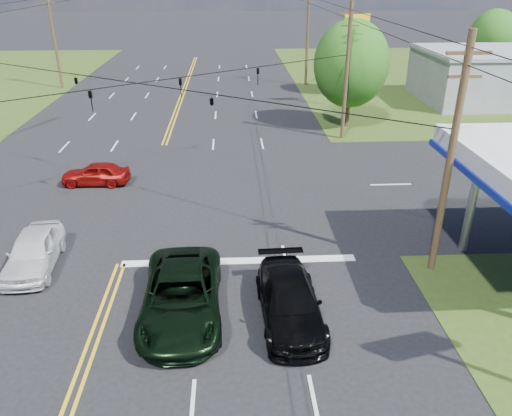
{
  "coord_description": "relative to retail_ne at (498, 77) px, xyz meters",
  "views": [
    {
      "loc": [
        4.77,
        -14.31,
        11.24
      ],
      "look_at": [
        5.83,
        6.0,
        1.56
      ],
      "focal_mm": 35.0,
      "sensor_mm": 36.0,
      "label": 1
    }
  ],
  "objects": [
    {
      "name": "ground",
      "position": [
        -30.0,
        -20.0,
        -2.2
      ],
      "size": [
        280.0,
        280.0,
        0.0
      ],
      "primitive_type": "plane",
      "color": "black",
      "rests_on": "ground"
    },
    {
      "name": "grass_ne",
      "position": [
        5.0,
        12.0,
        -2.2
      ],
      "size": [
        46.0,
        48.0,
        0.03
      ],
      "primitive_type": "cube",
      "color": "#2D4516",
      "rests_on": "ground"
    },
    {
      "name": "stop_bar",
      "position": [
        -25.0,
        -28.0,
        -2.2
      ],
      "size": [
        10.0,
        0.5,
        0.02
      ],
      "primitive_type": "cube",
      "color": "silver",
      "rests_on": "ground"
    },
    {
      "name": "retail_ne",
      "position": [
        0.0,
        0.0,
        0.0
      ],
      "size": [
        14.0,
        10.0,
        4.4
      ],
      "primitive_type": "cube",
      "color": "slate",
      "rests_on": "ground"
    },
    {
      "name": "pole_se",
      "position": [
        -17.0,
        -29.0,
        2.72
      ],
      "size": [
        1.6,
        0.28,
        9.5
      ],
      "color": "#432F1C",
      "rests_on": "ground"
    },
    {
      "name": "pole_ne",
      "position": [
        -17.0,
        -11.0,
        2.72
      ],
      "size": [
        1.6,
        0.28,
        9.5
      ],
      "color": "#432F1C",
      "rests_on": "ground"
    },
    {
      "name": "pole_left_far",
      "position": [
        -43.0,
        8.0,
        2.97
      ],
      "size": [
        1.6,
        0.28,
        10.0
      ],
      "color": "#432F1C",
      "rests_on": "ground"
    },
    {
      "name": "pole_right_far",
      "position": [
        -17.0,
        8.0,
        2.97
      ],
      "size": [
        1.6,
        0.28,
        10.0
      ],
      "color": "#432F1C",
      "rests_on": "ground"
    },
    {
      "name": "span_wire_signals",
      "position": [
        -30.0,
        -20.0,
        3.8
      ],
      "size": [
        26.0,
        18.0,
        1.13
      ],
      "color": "black",
      "rests_on": "ground"
    },
    {
      "name": "power_lines",
      "position": [
        -30.0,
        -22.0,
        6.4
      ],
      "size": [
        26.04,
        100.0,
        0.64
      ],
      "color": "black",
      "rests_on": "ground"
    },
    {
      "name": "tree_right_a",
      "position": [
        -16.0,
        -8.0,
        2.67
      ],
      "size": [
        5.7,
        5.7,
        8.18
      ],
      "color": "#432F1C",
      "rests_on": "ground"
    },
    {
      "name": "tree_right_b",
      "position": [
        -13.5,
        4.0,
        2.02
      ],
      "size": [
        4.94,
        4.94,
        7.09
      ],
      "color": "#432F1C",
      "rests_on": "ground"
    },
    {
      "name": "tree_far_r",
      "position": [
        4.0,
        10.0,
        2.34
      ],
      "size": [
        5.32,
        5.32,
        7.63
      ],
      "color": "#432F1C",
      "rests_on": "ground"
    },
    {
      "name": "pickup_dkgreen",
      "position": [
        -27.1,
        -31.57,
        -1.36
      ],
      "size": [
        2.91,
        6.09,
        1.68
      ],
      "primitive_type": "imported",
      "rotation": [
        0.0,
        0.0,
        0.02
      ],
      "color": "black",
      "rests_on": "ground"
    },
    {
      "name": "suv_black",
      "position": [
        -23.29,
        -31.96,
        -1.46
      ],
      "size": [
        2.3,
        5.21,
        1.49
      ],
      "primitive_type": "imported",
      "rotation": [
        0.0,
        0.0,
        0.04
      ],
      "color": "black",
      "rests_on": "ground"
    },
    {
      "name": "pickup_white",
      "position": [
        -33.5,
        -28.0,
        -1.44
      ],
      "size": [
        2.12,
        4.6,
        1.53
      ],
      "primitive_type": "imported",
      "rotation": [
        0.0,
        0.0,
        0.07
      ],
      "color": "silver",
      "rests_on": "ground"
    },
    {
      "name": "sedan_red",
      "position": [
        -33.09,
        -19.0,
        -1.55
      ],
      "size": [
        3.89,
        1.68,
        1.31
      ],
      "primitive_type": "imported",
      "rotation": [
        0.0,
        0.0,
        -1.61
      ],
      "color": "maroon",
      "rests_on": "ground"
    },
    {
      "name": "polesign_ne",
      "position": [
        -14.36,
        -2.0,
        4.06
      ],
      "size": [
        2.22,
        0.49,
        8.04
      ],
      "color": "#A5A5AA",
      "rests_on": "ground"
    }
  ]
}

